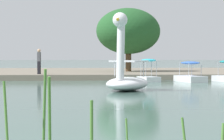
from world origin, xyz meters
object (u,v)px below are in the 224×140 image
(swan_boat, at_px, (126,75))
(pedal_boat_blue, at_px, (190,75))
(tree_sapling_by_fence, at_px, (128,31))
(person_on_path, at_px, (39,60))
(pedal_boat_cyan, at_px, (149,74))

(swan_boat, relative_size, pedal_boat_blue, 1.41)
(swan_boat, distance_m, pedal_boat_blue, 9.19)
(tree_sapling_by_fence, bearing_deg, person_on_path, -140.31)
(swan_boat, bearing_deg, person_on_path, 115.02)
(pedal_boat_blue, bearing_deg, person_on_path, 160.84)
(swan_boat, distance_m, person_on_path, 12.44)
(swan_boat, xyz_separation_m, pedal_boat_blue, (5.02, 7.69, -0.31))
(swan_boat, height_order, tree_sapling_by_fence, tree_sapling_by_fence)
(person_on_path, bearing_deg, swan_boat, -64.98)
(swan_boat, bearing_deg, pedal_boat_blue, 56.86)
(pedal_boat_cyan, bearing_deg, pedal_boat_blue, -9.84)
(pedal_boat_blue, height_order, person_on_path, person_on_path)
(swan_boat, distance_m, pedal_boat_cyan, 8.48)
(pedal_boat_cyan, relative_size, person_on_path, 1.07)
(swan_boat, height_order, pedal_boat_blue, swan_boat)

